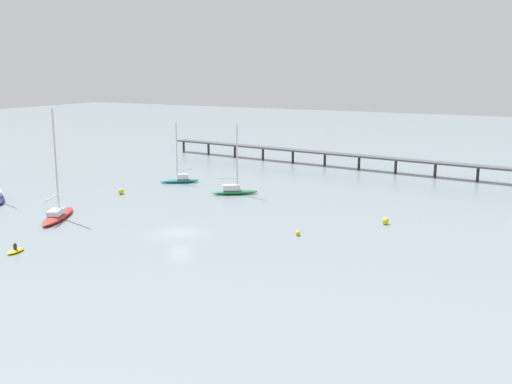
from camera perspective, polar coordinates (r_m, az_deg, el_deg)
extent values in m
plane|color=gray|center=(69.96, -7.30, -3.93)|extent=(400.00, 400.00, 0.00)
cube|color=#4C4C51|center=(115.84, 8.19, 3.57)|extent=(81.67, 10.54, 0.30)
cylinder|color=#38332D|center=(138.02, -6.92, 4.34)|extent=(0.50, 0.50, 2.40)
cylinder|color=#38332D|center=(133.41, -4.55, 4.14)|extent=(0.50, 0.50, 2.40)
cylinder|color=#38332D|center=(129.04, -2.03, 3.91)|extent=(0.50, 0.50, 2.40)
cylinder|color=#38332D|center=(124.93, 0.67, 3.65)|extent=(0.50, 0.50, 2.40)
cylinder|color=#38332D|center=(121.13, 3.54, 3.38)|extent=(0.50, 0.50, 2.40)
cylinder|color=#38332D|center=(117.65, 6.58, 3.07)|extent=(0.50, 0.50, 2.40)
cylinder|color=#38332D|center=(114.52, 9.80, 2.74)|extent=(0.50, 0.50, 2.40)
cylinder|color=#38332D|center=(111.77, 13.19, 2.38)|extent=(0.50, 0.50, 2.40)
cylinder|color=#38332D|center=(109.44, 16.73, 2.00)|extent=(0.50, 0.50, 2.40)
cylinder|color=#38332D|center=(107.55, 20.41, 1.59)|extent=(0.50, 0.50, 2.40)
ellipsoid|color=#1E727A|center=(100.49, -7.32, 1.06)|extent=(5.96, 5.23, 0.64)
cube|color=silver|center=(100.38, -7.03, 1.47)|extent=(2.07, 1.96, 0.80)
cylinder|color=silver|center=(99.67, -7.58, 3.87)|extent=(0.20, 0.20, 9.33)
cylinder|color=silver|center=(100.19, -6.80, 2.20)|extent=(2.10, 1.74, 0.16)
ellipsoid|color=#287F4C|center=(90.65, -2.02, -0.01)|extent=(6.58, 5.48, 0.67)
cube|color=silver|center=(90.45, -2.38, 0.43)|extent=(2.71, 2.42, 0.77)
cylinder|color=silver|center=(89.75, -1.83, 3.35)|extent=(0.20, 0.20, 10.03)
cylinder|color=silver|center=(90.12, -2.80, 1.31)|extent=(2.59, 1.99, 0.16)
ellipsoid|color=red|center=(80.03, -18.37, -2.19)|extent=(6.35, 9.56, 0.69)
cube|color=silver|center=(79.17, -18.59, -1.86)|extent=(2.50, 2.92, 0.63)
cylinder|color=silver|center=(79.16, -18.58, 2.80)|extent=(0.24, 0.24, 13.26)
cylinder|color=silver|center=(78.05, -18.87, -0.51)|extent=(2.00, 3.63, 0.19)
ellipsoid|color=yellow|center=(67.11, -21.98, -5.24)|extent=(1.40, 2.39, 0.35)
cylinder|color=#26262D|center=(66.99, -22.01, -4.87)|extent=(0.42, 0.42, 0.55)
sphere|color=tan|center=(66.88, -22.03, -4.55)|extent=(0.24, 0.24, 0.24)
sphere|color=yellow|center=(74.96, 12.25, -2.71)|extent=(0.84, 0.84, 0.84)
sphere|color=yellow|center=(93.01, -12.76, 0.07)|extent=(0.88, 0.88, 0.88)
sphere|color=yellow|center=(68.57, 4.01, -3.93)|extent=(0.58, 0.58, 0.58)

